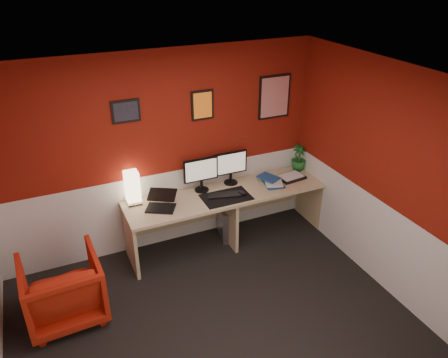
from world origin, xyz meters
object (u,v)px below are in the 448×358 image
(shoji_lamp, at_px, (133,189))
(desk, at_px, (228,217))
(monitor_right, at_px, (231,163))
(zen_tray, at_px, (291,177))
(potted_plant, at_px, (299,158))
(pc_tower, at_px, (227,221))
(monitor_left, at_px, (201,170))
(armchair, at_px, (63,289))
(laptop, at_px, (160,201))

(shoji_lamp, bearing_deg, desk, -11.35)
(monitor_right, xyz_separation_m, zen_tray, (0.79, -0.20, -0.28))
(zen_tray, bearing_deg, desk, -178.99)
(monitor_right, relative_size, potted_plant, 1.62)
(pc_tower, bearing_deg, monitor_left, 179.38)
(shoji_lamp, distance_m, armchair, 1.35)
(pc_tower, bearing_deg, potted_plant, 14.28)
(potted_plant, xyz_separation_m, pc_tower, (-1.12, -0.07, -0.68))
(potted_plant, xyz_separation_m, armchair, (-3.26, -0.73, -0.55))
(desk, distance_m, pc_tower, 0.20)
(laptop, xyz_separation_m, monitor_left, (0.61, 0.22, 0.18))
(zen_tray, height_order, armchair, zen_tray)
(zen_tray, bearing_deg, potted_plant, 39.27)
(desk, height_order, armchair, desk)
(monitor_right, bearing_deg, laptop, -166.22)
(laptop, relative_size, monitor_right, 0.57)
(laptop, bearing_deg, monitor_left, 49.63)
(monitor_left, bearing_deg, armchair, -158.37)
(shoji_lamp, relative_size, zen_tray, 1.14)
(potted_plant, bearing_deg, desk, -170.25)
(shoji_lamp, relative_size, laptop, 1.21)
(desk, xyz_separation_m, monitor_left, (-0.27, 0.19, 0.66))
(monitor_right, distance_m, zen_tray, 0.86)
(shoji_lamp, bearing_deg, potted_plant, -0.70)
(monitor_right, bearing_deg, pc_tower, -137.55)
(laptop, xyz_separation_m, pc_tower, (0.93, 0.16, -0.61))
(laptop, height_order, potted_plant, potted_plant)
(monitor_right, xyz_separation_m, pc_tower, (-0.10, -0.09, -0.80))
(pc_tower, bearing_deg, zen_tray, 3.48)
(zen_tray, xyz_separation_m, armchair, (-3.04, -0.55, -0.39))
(potted_plant, bearing_deg, monitor_right, 178.79)
(shoji_lamp, bearing_deg, monitor_right, -0.30)
(armchair, bearing_deg, potted_plant, -170.06)
(shoji_lamp, xyz_separation_m, monitor_right, (1.28, -0.01, 0.09))
(desk, xyz_separation_m, potted_plant, (1.16, 0.20, 0.54))
(zen_tray, height_order, pc_tower, zen_tray)
(shoji_lamp, relative_size, pc_tower, 0.89)
(desk, distance_m, armchair, 2.16)
(monitor_left, distance_m, zen_tray, 1.26)
(shoji_lamp, xyz_separation_m, monitor_left, (0.86, -0.04, 0.09))
(shoji_lamp, xyz_separation_m, potted_plant, (2.30, -0.03, -0.02))
(monitor_right, height_order, zen_tray, monitor_right)
(zen_tray, distance_m, pc_tower, 1.04)
(armchair, bearing_deg, desk, -168.49)
(shoji_lamp, height_order, monitor_left, monitor_left)
(shoji_lamp, xyz_separation_m, laptop, (0.26, -0.26, -0.09))
(shoji_lamp, bearing_deg, zen_tray, -5.82)
(monitor_left, height_order, potted_plant, monitor_left)
(desk, distance_m, potted_plant, 1.30)
(monitor_left, xyz_separation_m, pc_tower, (0.32, -0.06, -0.80))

